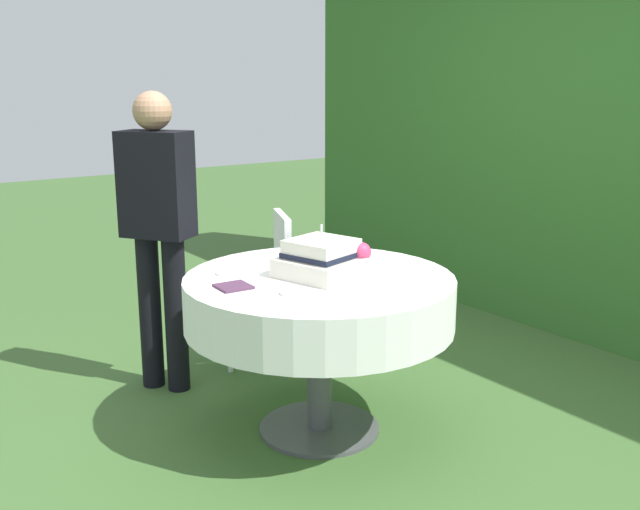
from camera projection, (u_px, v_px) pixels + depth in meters
ground_plane at (319, 430)px, 3.57m from camera, size 20.00×20.00×0.00m
foliage_hedge at (628, 137)px, 4.63m from camera, size 5.56×0.67×2.60m
cake_table at (319, 302)px, 3.41m from camera, size 1.25×1.25×0.77m
wedding_cake at (322, 259)px, 3.38m from camera, size 0.41×0.42×0.24m
serving_plate_near at (372, 254)px, 3.78m from camera, size 0.13×0.13×0.01m
serving_plate_far at (291, 293)px, 3.11m from camera, size 0.10×0.10×0.01m
serving_plate_left at (230, 273)px, 3.43m from camera, size 0.14×0.14×0.01m
napkin_stack at (233, 286)px, 3.20m from camera, size 0.15×0.15×0.01m
garden_chair at (266, 273)px, 4.34m from camera, size 0.53×0.53×0.89m
standing_person at (158, 222)px, 3.85m from camera, size 0.41×0.37×1.60m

